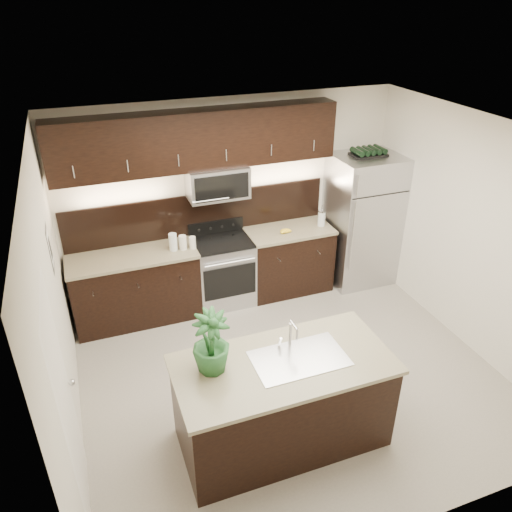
# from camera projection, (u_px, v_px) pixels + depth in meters

# --- Properties ---
(ground) EXTENTS (4.50, 4.50, 0.00)m
(ground) POSITION_uv_depth(u_px,v_px,m) (289.00, 374.00, 5.65)
(ground) COLOR gray
(ground) RESTS_ON ground
(room_walls) EXTENTS (4.52, 4.02, 2.71)m
(room_walls) POSITION_uv_depth(u_px,v_px,m) (286.00, 244.00, 4.77)
(room_walls) COLOR beige
(room_walls) RESTS_ON ground
(counter_run) EXTENTS (3.51, 0.65, 0.94)m
(counter_run) POSITION_uv_depth(u_px,v_px,m) (208.00, 274.00, 6.68)
(counter_run) COLOR black
(counter_run) RESTS_ON ground
(upper_fixtures) EXTENTS (3.49, 0.40, 1.66)m
(upper_fixtures) POSITION_uv_depth(u_px,v_px,m) (201.00, 148.00, 6.00)
(upper_fixtures) COLOR black
(upper_fixtures) RESTS_ON counter_run
(island) EXTENTS (1.96, 0.96, 0.94)m
(island) POSITION_uv_depth(u_px,v_px,m) (282.00, 401.00, 4.63)
(island) COLOR black
(island) RESTS_ON ground
(sink_faucet) EXTENTS (0.84, 0.50, 0.28)m
(sink_faucet) POSITION_uv_depth(u_px,v_px,m) (299.00, 357.00, 4.46)
(sink_faucet) COLOR silver
(sink_faucet) RESTS_ON island
(refrigerator) EXTENTS (0.90, 0.81, 1.87)m
(refrigerator) POSITION_uv_depth(u_px,v_px,m) (361.00, 220.00, 7.09)
(refrigerator) COLOR #B2B2B7
(refrigerator) RESTS_ON ground
(wine_rack) EXTENTS (0.46, 0.29, 0.11)m
(wine_rack) POSITION_uv_depth(u_px,v_px,m) (369.00, 152.00, 6.62)
(wine_rack) COLOR black
(wine_rack) RESTS_ON refrigerator
(plant) EXTENTS (0.36, 0.36, 0.58)m
(plant) POSITION_uv_depth(u_px,v_px,m) (211.00, 342.00, 4.20)
(plant) COLOR #1F4E22
(plant) RESTS_ON island
(canisters) EXTENTS (0.33, 0.13, 0.22)m
(canisters) POSITION_uv_depth(u_px,v_px,m) (180.00, 242.00, 6.24)
(canisters) COLOR silver
(canisters) RESTS_ON counter_run
(french_press) EXTENTS (0.10, 0.10, 0.30)m
(french_press) POSITION_uv_depth(u_px,v_px,m) (322.00, 218.00, 6.85)
(french_press) COLOR silver
(french_press) RESTS_ON counter_run
(bananas) EXTENTS (0.17, 0.13, 0.05)m
(bananas) POSITION_uv_depth(u_px,v_px,m) (282.00, 231.00, 6.69)
(bananas) COLOR yellow
(bananas) RESTS_ON counter_run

